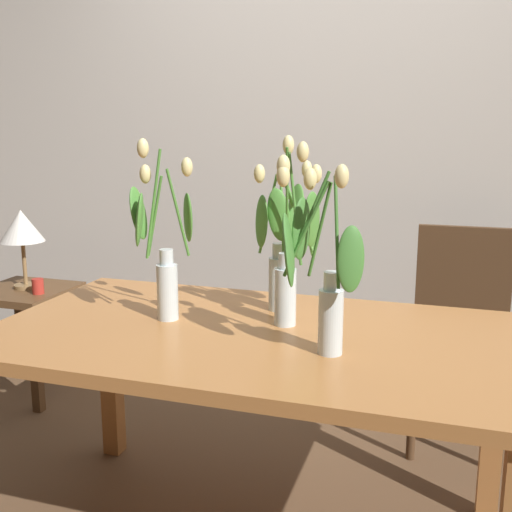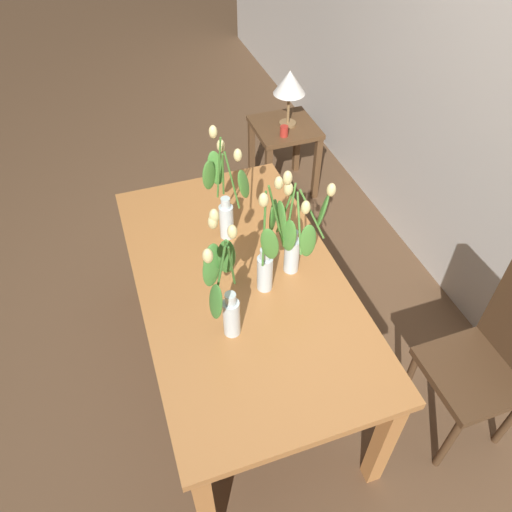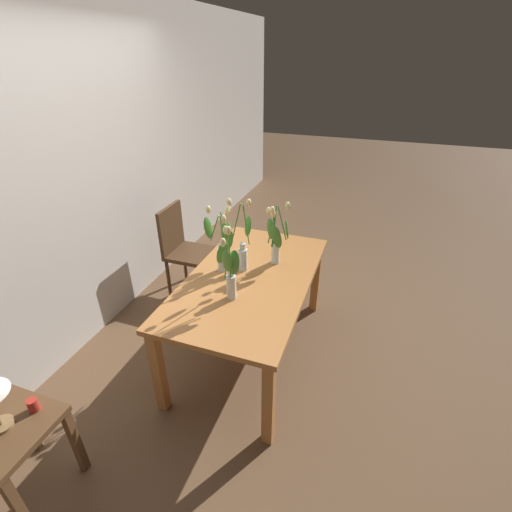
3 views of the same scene
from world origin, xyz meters
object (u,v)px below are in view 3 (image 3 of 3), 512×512
object	(u,v)px
tulip_vase_1	(242,247)
dining_chair	(182,246)
dining_table	(250,287)
pillar_candle	(33,405)
tulip_vase_2	(230,273)
side_table	(12,441)
tulip_vase_0	(276,240)
tulip_vase_3	(222,244)

from	to	relation	value
tulip_vase_1	dining_chair	distance (m)	1.10
dining_table	pillar_candle	world-z (taller)	dining_table
tulip_vase_2	side_table	world-z (taller)	tulip_vase_2
tulip_vase_0	tulip_vase_2	size ratio (longest dim) A/B	0.93
tulip_vase_1	pillar_candle	xyz separation A→B (m)	(-1.43, 0.64, -0.34)
tulip_vase_0	side_table	size ratio (longest dim) A/B	0.98
tulip_vase_1	side_table	size ratio (longest dim) A/B	1.06
tulip_vase_0	tulip_vase_2	world-z (taller)	tulip_vase_2
tulip_vase_1	tulip_vase_2	bearing A→B (deg)	-170.21
tulip_vase_0	side_table	bearing A→B (deg)	151.36
dining_table	dining_chair	world-z (taller)	dining_chair
dining_chair	side_table	world-z (taller)	dining_chair
side_table	pillar_candle	world-z (taller)	pillar_candle
dining_table	side_table	world-z (taller)	dining_table
tulip_vase_2	side_table	xyz separation A→B (m)	(-1.17, 0.77, -0.52)
pillar_candle	dining_table	bearing A→B (deg)	-28.91
dining_table	tulip_vase_2	xyz separation A→B (m)	(-0.31, 0.03, 0.30)
tulip_vase_1	side_table	distance (m)	1.79
tulip_vase_2	pillar_candle	world-z (taller)	tulip_vase_2
tulip_vase_3	pillar_candle	xyz separation A→B (m)	(-1.38, 0.51, -0.37)
dining_chair	side_table	distance (m)	2.11
dining_table	dining_chair	bearing A→B (deg)	56.89
tulip_vase_3	tulip_vase_0	bearing A→B (deg)	-62.22
tulip_vase_1	dining_chair	world-z (taller)	tulip_vase_1
dining_chair	pillar_candle	bearing A→B (deg)	-173.65
tulip_vase_2	pillar_candle	bearing A→B (deg)	145.52
side_table	dining_table	bearing A→B (deg)	-28.50
tulip_vase_0	tulip_vase_3	distance (m)	0.42
dining_chair	tulip_vase_3	bearing A→B (deg)	-129.00
dining_chair	tulip_vase_2	bearing A→B (deg)	-135.01
tulip_vase_3	side_table	size ratio (longest dim) A/B	0.95
pillar_candle	tulip_vase_0	bearing A→B (deg)	-29.00
tulip_vase_0	dining_chair	size ratio (longest dim) A/B	0.58
tulip_vase_0	dining_chair	xyz separation A→B (m)	(0.39, 1.09, -0.44)
tulip_vase_1	pillar_candle	distance (m)	1.61
pillar_candle	side_table	bearing A→B (deg)	155.78
dining_chair	side_table	size ratio (longest dim) A/B	1.69
tulip_vase_2	tulip_vase_1	bearing A→B (deg)	9.79
side_table	dining_chair	bearing A→B (deg)	4.33
tulip_vase_3	dining_chair	bearing A→B (deg)	51.00
dining_table	side_table	size ratio (longest dim) A/B	2.91
tulip_vase_0	tulip_vase_2	distance (m)	0.56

